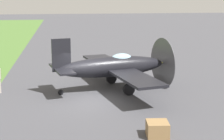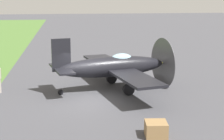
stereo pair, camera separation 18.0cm
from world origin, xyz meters
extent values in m
plane|color=#424247|center=(0.00, 0.00, 0.00)|extent=(160.00, 160.00, 0.00)
ellipsoid|color=black|center=(-1.98, 1.67, 1.46)|extent=(2.75, 6.95, 1.25)
cube|color=black|center=(-2.07, 2.06, 1.31)|extent=(9.80, 3.84, 0.14)
cube|color=black|center=(-1.28, -1.37, 2.37)|extent=(0.35, 1.10, 1.91)
cube|color=black|center=(-1.28, -1.37, 1.56)|extent=(3.34, 1.61, 0.10)
cone|color=#B7B24C|center=(-2.80, 5.25, 1.46)|extent=(0.79, 0.83, 0.64)
cylinder|color=#4C4C51|center=(-2.75, 5.06, 1.46)|extent=(3.15, 0.76, 3.22)
ellipsoid|color=#8CB2C6|center=(-2.11, 2.26, 1.90)|extent=(1.00, 1.53, 0.70)
cylinder|color=black|center=(-3.51, 1.83, 0.34)|extent=(0.37, 0.72, 0.68)
cylinder|color=black|center=(-3.51, 1.83, 0.83)|extent=(0.12, 0.12, 0.97)
cylinder|color=black|center=(-0.67, 2.49, 0.34)|extent=(0.37, 0.72, 0.68)
cylinder|color=black|center=(-0.67, 2.49, 0.83)|extent=(0.12, 0.12, 0.97)
cylinder|color=black|center=(-1.25, -1.47, 0.16)|extent=(0.19, 0.34, 0.32)
cylinder|color=#9E998E|center=(-1.95, -5.01, 1.19)|extent=(0.11, 0.11, 0.59)
cube|color=olive|center=(5.53, 2.58, 0.32)|extent=(0.98, 0.98, 0.64)
camera|label=1|loc=(19.26, -1.17, 5.94)|focal=57.53mm
camera|label=2|loc=(19.28, -0.99, 5.94)|focal=57.53mm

